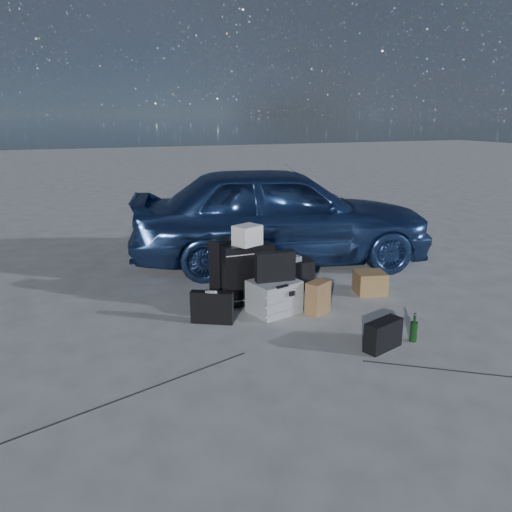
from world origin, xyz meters
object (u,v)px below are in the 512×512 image
Objects in this scene: car at (280,214)px; suitcase_left at (233,267)px; suitcase_right at (248,274)px; cardboard_box at (370,282)px; green_bottle at (414,328)px; briefcase at (212,307)px; duffel_bag at (283,275)px; pelican_case at (274,296)px.

car is 1.56m from suitcase_left.
suitcase_right is at bearing -95.16° from suitcase_left.
cardboard_box is at bearing -7.91° from suitcase_right.
car reaches higher than green_bottle.
briefcase is 0.61× the size of duffel_bag.
car is 1.96m from pelican_case.
briefcase is 1.63× the size of green_bottle.
green_bottle is at bearing -5.85° from briefcase.
pelican_case is 1.47m from green_bottle.
pelican_case is at bearing -174.11° from cardboard_box.
duffel_bag is 1.04m from cardboard_box.
cardboard_box is (1.31, 0.13, -0.05)m from pelican_case.
suitcase_left reaches higher than cardboard_box.
car is 12.01× the size of cardboard_box.
suitcase_left is (0.45, 0.66, 0.19)m from briefcase.
pelican_case is 1.83× the size of green_bottle.
green_bottle is (1.18, -1.77, -0.22)m from suitcase_left.
suitcase_left is at bearing -175.02° from duffel_bag.
car is at bearing 23.57° from suitcase_left.
briefcase is at bearing -144.69° from duffel_bag.
briefcase is 1.26× the size of cardboard_box.
briefcase is 0.61× the size of suitcase_left.
green_bottle is at bearing -65.87° from pelican_case.
cardboard_box is (1.48, -0.21, -0.21)m from suitcase_right.
briefcase is at bearing 145.81° from green_bottle.
green_bottle reaches higher than cardboard_box.
suitcase_right is 1.51m from cardboard_box.
suitcase_right is at bearing 64.39° from briefcase.
green_bottle is at bearing -53.42° from suitcase_right.
suitcase_right is at bearing 126.26° from green_bottle.
duffel_bag is (1.10, 0.68, 0.01)m from briefcase.
briefcase is 0.63× the size of suitcase_right.
cardboard_box is (0.91, -0.50, -0.05)m from duffel_bag.
suitcase_right is (0.53, 0.39, 0.17)m from briefcase.
pelican_case reaches higher than green_bottle.
duffel_bag is at bearing 170.90° from car.
duffel_bag reaches higher than cardboard_box.
suitcase_right is 1.99× the size of cardboard_box.
car is 8.49× the size of pelican_case.
duffel_bag is 2.68× the size of green_bottle.
car is at bearing 49.20° from pelican_case.
briefcase is at bearing 168.43° from pelican_case.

